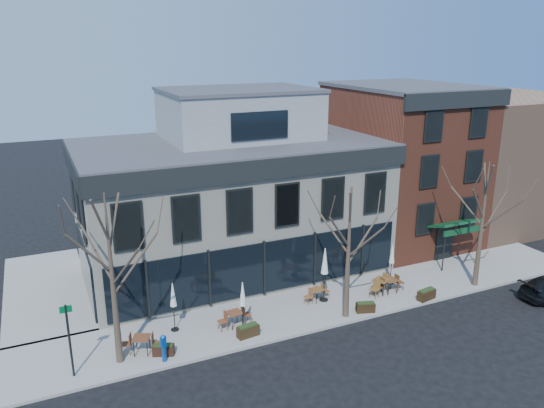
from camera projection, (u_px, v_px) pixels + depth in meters
name	position (u px, v px, depth m)	size (l,w,h in m)	color
ground	(264.00, 298.00, 30.16)	(120.00, 120.00, 0.00)	black
sidewalk_front	(332.00, 302.00, 29.56)	(33.50, 4.70, 0.15)	gray
sidewalk_side	(46.00, 291.00, 30.87)	(4.50, 12.00, 0.15)	gray
corner_building	(232.00, 196.00, 33.21)	(18.39, 10.39, 11.10)	beige
red_brick_building	(401.00, 163.00, 38.00)	(8.20, 11.78, 11.18)	brown
bg_building	(492.00, 157.00, 43.05)	(12.00, 12.00, 10.00)	#8C664C
tree_corner	(113.00, 278.00, 22.75)	(3.93, 3.98, 7.92)	#382B21
tree_mid	(349.00, 251.00, 26.85)	(3.50, 3.55, 7.04)	#382B21
tree_right	(482.00, 223.00, 30.36)	(3.72, 3.77, 7.48)	#382B21
sign_pole	(69.00, 336.00, 22.33)	(0.50, 0.10, 3.40)	black
call_box	(164.00, 347.00, 23.73)	(0.27, 0.27, 1.37)	#0B4093
cafe_set_0	(142.00, 343.00, 24.43)	(1.92, 1.15, 1.00)	brown
cafe_set_2	(235.00, 317.00, 26.75)	(1.85, 0.81, 0.96)	brown
cafe_set_3	(317.00, 293.00, 29.39)	(1.71, 0.79, 0.88)	brown
cafe_set_4	(381.00, 284.00, 30.28)	(2.00, 1.28, 1.04)	brown
cafe_set_5	(390.00, 284.00, 30.38)	(1.89, 0.77, 1.00)	brown
umbrella_0	(173.00, 297.00, 25.99)	(0.41, 0.41, 2.57)	black
umbrella_1	(243.00, 296.00, 26.02)	(0.42, 0.42, 2.61)	black
umbrella_3	(325.00, 264.00, 28.94)	(0.50, 0.50, 3.13)	black
umbrella_4	(392.00, 256.00, 31.14)	(0.40, 0.40, 2.52)	black
planter_0	(163.00, 350.00, 24.34)	(1.05, 0.73, 0.55)	black
planter_1	(248.00, 331.00, 25.88)	(1.15, 0.58, 0.62)	black
planter_2	(365.00, 307.00, 28.23)	(1.08, 0.69, 0.56)	black
planter_3	(427.00, 294.00, 29.59)	(1.16, 0.62, 0.62)	black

